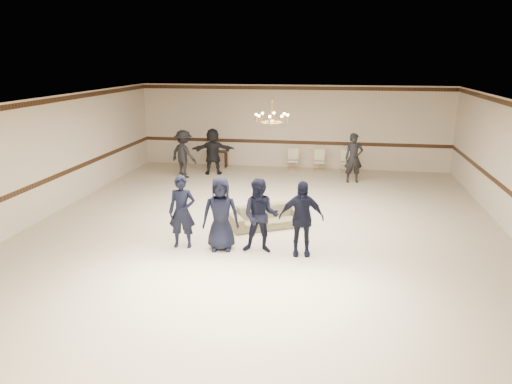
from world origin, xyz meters
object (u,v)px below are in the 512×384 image
at_px(adult_right, 354,158).
at_px(console_table, 217,159).
at_px(settee, 267,217).
at_px(boy_b, 221,214).
at_px(chandelier, 272,110).
at_px(boy_a, 182,212).
at_px(boy_c, 260,216).
at_px(boy_d, 301,218).
at_px(banquet_chair_mid, 319,161).
at_px(banquet_chair_right, 346,162).
at_px(adult_mid, 213,151).
at_px(banquet_chair_left, 293,160).
at_px(adult_left, 184,154).

bearing_deg(adult_right, console_table, 154.97).
bearing_deg(settee, boy_b, -144.88).
xyz_separation_m(chandelier, boy_a, (-1.66, -2.74, -2.03)).
relative_size(boy_c, adult_right, 0.98).
bearing_deg(boy_a, boy_c, -6.02).
relative_size(boy_c, boy_d, 1.00).
distance_m(banquet_chair_mid, banquet_chair_right, 1.00).
xyz_separation_m(boy_b, adult_mid, (-2.01, 7.09, 0.02)).
bearing_deg(adult_right, boy_d, -109.56).
relative_size(banquet_chair_left, banquet_chair_right, 1.00).
xyz_separation_m(boy_d, banquet_chair_mid, (0.06, 8.03, -0.42)).
relative_size(chandelier, console_table, 1.18).
height_order(settee, adult_left, adult_left).
distance_m(boy_d, banquet_chair_left, 8.09).
xyz_separation_m(boy_c, banquet_chair_right, (1.96, 8.03, -0.42)).
height_order(boy_d, settee, boy_d).
xyz_separation_m(boy_b, boy_c, (0.90, 0.00, 0.00)).
bearing_deg(boy_c, boy_d, -1.36).
height_order(chandelier, boy_d, chandelier).
height_order(banquet_chair_mid, console_table, banquet_chair_mid).
relative_size(adult_mid, console_table, 2.16).
height_order(banquet_chair_left, banquet_chair_right, same).
relative_size(boy_b, console_table, 2.11).
height_order(boy_a, settee, boy_a).
distance_m(boy_a, boy_c, 1.80).
height_order(banquet_chair_mid, banquet_chair_right, same).
bearing_deg(boy_d, chandelier, 103.45).
distance_m(boy_a, settee, 2.44).
height_order(adult_left, banquet_chair_left, adult_left).
bearing_deg(banquet_chair_mid, boy_b, -104.74).
bearing_deg(boy_b, boy_c, -9.76).
height_order(chandelier, adult_mid, chandelier).
height_order(boy_c, banquet_chair_right, boy_c).
bearing_deg(adult_right, adult_left, 174.19).
bearing_deg(boy_b, console_table, 94.83).
distance_m(chandelier, boy_d, 3.57).
distance_m(boy_b, banquet_chair_left, 8.08).
distance_m(settee, banquet_chair_left, 6.39).
bearing_deg(adult_right, banquet_chair_left, 140.42).
relative_size(boy_a, settee, 0.89).
bearing_deg(console_table, boy_a, -76.79).
bearing_deg(settee, boy_c, -115.45).
relative_size(boy_d, adult_left, 0.98).
relative_size(adult_mid, banquet_chair_mid, 2.04).
xyz_separation_m(boy_a, adult_right, (3.99, 6.69, 0.02)).
distance_m(settee, banquet_chair_mid, 6.48).
height_order(settee, banquet_chair_left, banquet_chair_left).
distance_m(boy_b, adult_right, 7.37).
relative_size(boy_d, console_table, 2.11).
height_order(boy_b, adult_right, adult_right).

